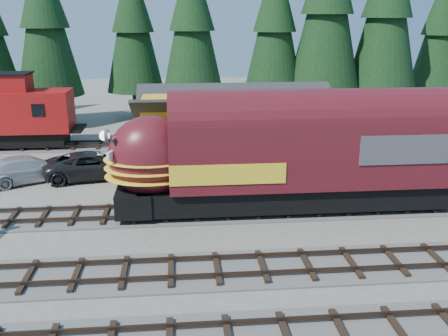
{
  "coord_description": "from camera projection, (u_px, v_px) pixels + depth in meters",
  "views": [
    {
      "loc": [
        -3.73,
        -19.42,
        9.67
      ],
      "look_at": [
        -1.58,
        4.0,
        2.37
      ],
      "focal_mm": 40.0,
      "sensor_mm": 36.0,
      "label": 1
    }
  ],
  "objects": [
    {
      "name": "track_siding",
      "position": [
        442.0,
        204.0,
        26.32
      ],
      "size": [
        68.0,
        3.2,
        0.33
      ],
      "color": "#4C4947",
      "rests_on": "ground"
    },
    {
      "name": "locomotive",
      "position": [
        276.0,
        160.0,
        24.74
      ],
      "size": [
        17.38,
        3.46,
        4.73
      ],
      "color": "black",
      "rests_on": "ground"
    },
    {
      "name": "pickup_truck_b",
      "position": [
        28.0,
        169.0,
        29.81
      ],
      "size": [
        5.79,
        4.53,
        1.57
      ],
      "primitive_type": "imported",
      "rotation": [
        0.0,
        0.0,
        2.08
      ],
      "color": "#B2B4BA",
      "rests_on": "ground"
    },
    {
      "name": "pickup_truck_a",
      "position": [
        93.0,
        165.0,
        30.44
      ],
      "size": [
        6.25,
        3.75,
        1.63
      ],
      "primitive_type": "imported",
      "rotation": [
        0.0,
        0.0,
        1.76
      ],
      "color": "black",
      "rests_on": "ground"
    },
    {
      "name": "conifer_backdrop",
      "position": [
        310.0,
        16.0,
        42.86
      ],
      "size": [
        77.93,
        23.39,
        16.62
      ],
      "color": "black",
      "rests_on": "ground"
    },
    {
      "name": "caboose",
      "position": [
        3.0,
        115.0,
        36.57
      ],
      "size": [
        9.95,
        2.89,
        5.17
      ],
      "color": "black",
      "rests_on": "ground"
    },
    {
      "name": "depot",
      "position": [
        240.0,
        127.0,
        30.77
      ],
      "size": [
        12.8,
        7.0,
        5.3
      ],
      "color": "gold",
      "rests_on": "ground"
    },
    {
      "name": "ground",
      "position": [
        268.0,
        246.0,
        21.66
      ],
      "size": [
        120.0,
        120.0,
        0.0
      ],
      "primitive_type": "plane",
      "color": "#6B665B",
      "rests_on": "ground"
    },
    {
      "name": "track_spur",
      "position": [
        97.0,
        146.0,
        37.89
      ],
      "size": [
        32.0,
        3.2,
        0.33
      ],
      "color": "#4C4947",
      "rests_on": "ground"
    }
  ]
}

